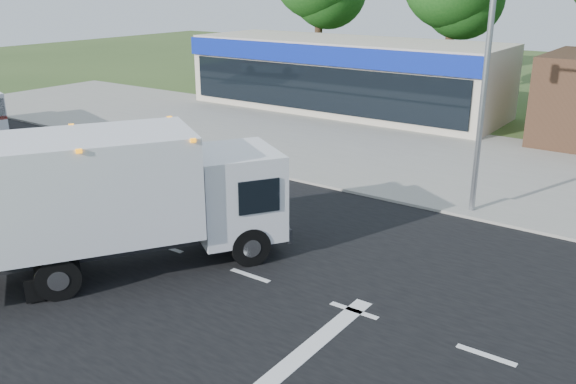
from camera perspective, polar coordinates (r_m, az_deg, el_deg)
name	(u,v)px	position (r m, az deg, el deg)	size (l,w,h in m)	color
ground	(250,276)	(15.54, -3.55, -7.86)	(120.00, 120.00, 0.00)	#385123
road_asphalt	(250,276)	(15.54, -3.56, -7.84)	(60.00, 14.00, 0.02)	black
sidewalk	(395,189)	(22.00, 9.94, 0.28)	(60.00, 2.40, 0.12)	gray
parking_apron	(454,155)	(27.16, 15.31, 3.37)	(60.00, 9.00, 0.02)	gray
lane_markings	(259,314)	(13.87, -2.68, -11.32)	(55.20, 7.00, 0.01)	silver
ems_box_truck	(119,192)	(15.72, -15.53, -0.01)	(6.48, 8.20, 3.60)	black
retail_strip_mall	(345,75)	(35.80, 5.32, 10.88)	(18.00, 6.20, 4.00)	beige
traffic_signal_pole	(466,56)	(19.54, 16.32, 12.12)	(3.51, 0.25, 8.00)	gray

